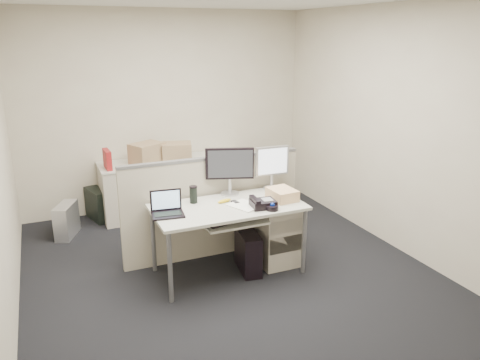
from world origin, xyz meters
name	(u,v)px	position (x,y,z in m)	size (l,w,h in m)	color
floor	(229,272)	(0.00, 0.00, -0.01)	(4.00, 4.50, 0.01)	black
wall_back	(167,111)	(0.00, 2.25, 1.35)	(4.00, 0.02, 2.70)	beige
wall_front	(384,232)	(0.00, -2.25, 1.35)	(4.00, 0.02, 2.70)	beige
wall_right	(393,129)	(2.00, 0.00, 1.35)	(0.02, 4.50, 2.70)	beige
desk	(228,212)	(0.00, 0.00, 0.66)	(1.50, 0.75, 0.73)	silver
keyboard_tray	(235,222)	(0.00, -0.18, 0.62)	(0.62, 0.32, 0.02)	silver
drawer_pedestal	(274,232)	(0.55, 0.05, 0.33)	(0.40, 0.55, 0.65)	#BDB3A3
cubicle_partition	(213,208)	(0.00, 0.45, 0.55)	(2.00, 0.06, 1.10)	#B8AC99
back_counter	(176,186)	(0.00, 1.93, 0.36)	(2.00, 0.60, 0.72)	#BDB3A3
monitor_main	(230,171)	(0.15, 0.32, 0.98)	(0.51, 0.20, 0.51)	black
monitor_small	(272,168)	(0.65, 0.32, 0.97)	(0.39, 0.19, 0.47)	#B7B7BC
laptop	(167,204)	(-0.62, -0.02, 0.84)	(0.30, 0.22, 0.22)	black
trackball	(272,208)	(0.35, -0.28, 0.75)	(0.12, 0.12, 0.05)	black
desk_phone	(263,204)	(0.30, -0.18, 0.77)	(0.24, 0.19, 0.08)	black
paper_stack	(245,206)	(0.15, -0.08, 0.74)	(0.24, 0.31, 0.01)	white
sticky_pad	(245,203)	(0.18, 0.00, 0.74)	(0.08, 0.08, 0.01)	gold
travel_mug	(193,195)	(-0.29, 0.22, 0.81)	(0.08, 0.08, 0.16)	black
banana	(224,201)	(0.00, 0.10, 0.75)	(0.16, 0.04, 0.04)	yellow
cellphone	(235,202)	(0.10, 0.05, 0.74)	(0.05, 0.10, 0.01)	black
manila_folders	(282,194)	(0.58, -0.05, 0.79)	(0.24, 0.30, 0.11)	#F5C68D
keyboard	(229,219)	(-0.05, -0.14, 0.64)	(0.48, 0.17, 0.03)	black
pc_tower_desk	(248,251)	(0.20, -0.05, 0.21)	(0.18, 0.46, 0.43)	black
pc_tower_spare_dark	(98,204)	(-1.05, 2.03, 0.21)	(0.18, 0.45, 0.42)	black
pc_tower_spare_silver	(67,220)	(-1.47, 1.63, 0.20)	(0.17, 0.43, 0.40)	#B7B7BC
cardboard_box_left	(147,154)	(-0.39, 1.84, 0.87)	(0.40, 0.30, 0.30)	#967356
cardboard_box_right	(177,153)	(0.00, 1.81, 0.86)	(0.38, 0.30, 0.27)	#967356
red_binder	(107,160)	(-0.90, 1.83, 0.85)	(0.07, 0.28, 0.26)	maroon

